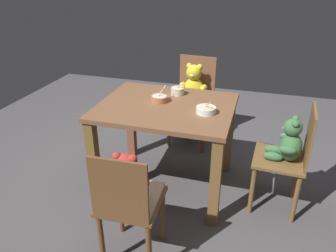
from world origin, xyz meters
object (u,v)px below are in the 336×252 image
object	(u,v)px
teddy_chair_far_center	(193,93)
porridge_bowl_terracotta_center	(159,98)
teddy_chair_near_right	(288,149)
porridge_bowl_white_near_right	(206,110)
teddy_chair_near_front	(129,193)
dining_table	(166,121)
porridge_bowl_cream_far_center	(178,91)

from	to	relation	value
teddy_chair_far_center	porridge_bowl_terracotta_center	bearing A→B (deg)	-3.33
teddy_chair_far_center	teddy_chair_near_right	world-z (taller)	teddy_chair_far_center
porridge_bowl_white_near_right	teddy_chair_far_center	bearing A→B (deg)	107.97
teddy_chair_near_front	teddy_chair_far_center	world-z (taller)	teddy_chair_far_center
teddy_chair_far_center	porridge_bowl_terracotta_center	xyz separation A→B (m)	(-0.11, -0.79, 0.22)
teddy_chair_near_right	porridge_bowl_terracotta_center	xyz separation A→B (m)	(-1.02, 0.08, 0.25)
porridge_bowl_white_near_right	dining_table	bearing A→B (deg)	168.53
teddy_chair_far_center	teddy_chair_near_right	distance (m)	1.26
dining_table	porridge_bowl_terracotta_center	xyz separation A→B (m)	(-0.07, 0.05, 0.17)
dining_table	teddy_chair_near_front	bearing A→B (deg)	-88.58
teddy_chair_near_front	teddy_chair_near_right	bearing A→B (deg)	-51.31
dining_table	teddy_chair_near_right	size ratio (longest dim) A/B	1.23
porridge_bowl_cream_far_center	teddy_chair_near_right	bearing A→B (deg)	-16.76
teddy_chair_near_front	porridge_bowl_cream_far_center	world-z (taller)	porridge_bowl_cream_far_center
teddy_chair_near_front	porridge_bowl_white_near_right	world-z (taller)	porridge_bowl_white_near_right
teddy_chair_far_center	teddy_chair_near_right	xyz separation A→B (m)	(0.91, -0.88, -0.03)
teddy_chair_near_right	teddy_chair_far_center	bearing A→B (deg)	-40.79
dining_table	porridge_bowl_cream_far_center	distance (m)	0.30
teddy_chair_near_right	porridge_bowl_terracotta_center	bearing A→B (deg)	-1.70
teddy_chair_near_front	teddy_chair_far_center	size ratio (longest dim) A/B	0.93
porridge_bowl_cream_far_center	teddy_chair_near_front	bearing A→B (deg)	-90.29
dining_table	teddy_chair_far_center	size ratio (longest dim) A/B	1.17
teddy_chair_near_right	porridge_bowl_terracotta_center	distance (m)	1.05
porridge_bowl_cream_far_center	porridge_bowl_terracotta_center	world-z (taller)	same
porridge_bowl_white_near_right	porridge_bowl_terracotta_center	distance (m)	0.42
porridge_bowl_cream_far_center	porridge_bowl_white_near_right	bearing A→B (deg)	-45.94
teddy_chair_near_front	porridge_bowl_terracotta_center	world-z (taller)	porridge_bowl_terracotta_center
teddy_chair_far_center	porridge_bowl_terracotta_center	distance (m)	0.83
teddy_chair_near_right	porridge_bowl_cream_far_center	xyz separation A→B (m)	(-0.92, 0.28, 0.26)
teddy_chair_near_right	porridge_bowl_white_near_right	xyz separation A→B (m)	(-0.62, -0.03, 0.25)
teddy_chair_near_right	porridge_bowl_cream_far_center	bearing A→B (deg)	-13.73
dining_table	porridge_bowl_white_near_right	xyz separation A→B (m)	(0.33, -0.07, 0.17)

